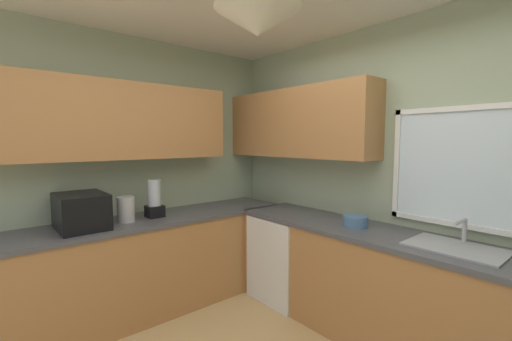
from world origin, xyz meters
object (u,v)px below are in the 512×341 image
(dishwasher, at_px, (287,256))
(blender_appliance, at_px, (154,200))
(microwave, at_px, (81,211))
(kettle, at_px, (126,209))
(sink_assembly, at_px, (456,247))
(bowl, at_px, (355,221))

(dishwasher, relative_size, blender_appliance, 2.37)
(microwave, xyz_separation_m, kettle, (0.02, 0.35, -0.03))
(microwave, bearing_deg, kettle, 86.78)
(microwave, distance_m, blender_appliance, 0.63)
(microwave, relative_size, sink_assembly, 0.83)
(sink_assembly, xyz_separation_m, bowl, (-0.77, -0.01, 0.03))
(dishwasher, xyz_separation_m, microwave, (-0.66, -1.76, 0.62))
(bowl, distance_m, blender_appliance, 1.84)
(dishwasher, height_order, blender_appliance, blender_appliance)
(sink_assembly, height_order, bowl, sink_assembly)
(bowl, bearing_deg, dishwasher, -177.77)
(kettle, relative_size, bowl, 1.10)
(blender_appliance, bearing_deg, kettle, -85.84)
(dishwasher, relative_size, sink_assembly, 1.47)
(sink_assembly, bearing_deg, microwave, -140.72)
(dishwasher, distance_m, sink_assembly, 1.61)
(bowl, xyz_separation_m, blender_appliance, (-1.43, -1.16, 0.12))
(dishwasher, distance_m, bowl, 0.93)
(microwave, distance_m, kettle, 0.36)
(kettle, height_order, sink_assembly, kettle)
(kettle, xyz_separation_m, bowl, (1.41, 1.44, -0.07))
(dishwasher, distance_m, microwave, 1.98)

